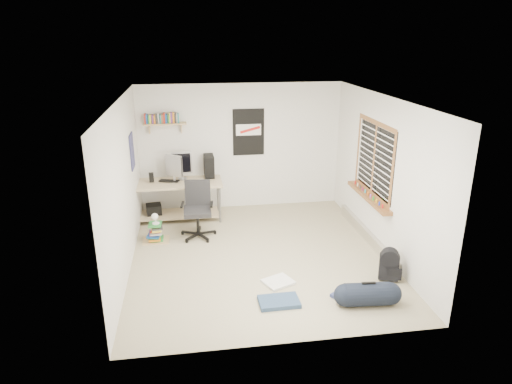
{
  "coord_description": "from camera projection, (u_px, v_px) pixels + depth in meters",
  "views": [
    {
      "loc": [
        -1.02,
        -6.55,
        3.4
      ],
      "look_at": [
        -0.0,
        0.22,
        1.0
      ],
      "focal_mm": 32.0,
      "sensor_mm": 36.0,
      "label": 1
    }
  ],
  "objects": [
    {
      "name": "backpack",
      "position": [
        389.0,
        267.0,
        6.59
      ],
      "size": [
        0.34,
        0.31,
        0.37
      ],
      "primitive_type": "cube",
      "rotation": [
        0.0,
        0.0,
        -0.4
      ],
      "color": "black",
      "rests_on": "floor"
    },
    {
      "name": "speaker_right",
      "position": [
        210.0,
        172.0,
        8.82
      ],
      "size": [
        0.11,
        0.11,
        0.19
      ],
      "primitive_type": "cube",
      "rotation": [
        0.0,
        0.0,
        0.15
      ],
      "color": "black",
      "rests_on": "desk"
    },
    {
      "name": "pc_tower",
      "position": [
        209.0,
        166.0,
        8.84
      ],
      "size": [
        0.19,
        0.39,
        0.41
      ],
      "primitive_type": "cube",
      "rotation": [
        0.0,
        0.0,
        0.01
      ],
      "color": "black",
      "rests_on": "desk"
    },
    {
      "name": "subwoofer",
      "position": [
        154.0,
        212.0,
        8.76
      ],
      "size": [
        0.31,
        0.31,
        0.31
      ],
      "primitive_type": "cube",
      "rotation": [
        0.0,
        0.0,
        0.13
      ],
      "color": "black",
      "rests_on": "floor"
    },
    {
      "name": "back_wall",
      "position": [
        241.0,
        147.0,
        9.07
      ],
      "size": [
        4.0,
        0.01,
        2.5
      ],
      "primitive_type": "cube",
      "color": "silver",
      "rests_on": "ground"
    },
    {
      "name": "right_wall",
      "position": [
        383.0,
        176.0,
        7.25
      ],
      "size": [
        0.01,
        4.5,
        2.5
      ],
      "primitive_type": "cube",
      "color": "silver",
      "rests_on": "ground"
    },
    {
      "name": "keyboard",
      "position": [
        169.0,
        181.0,
        8.58
      ],
      "size": [
        0.39,
        0.24,
        0.02
      ],
      "primitive_type": "cube",
      "rotation": [
        0.0,
        0.0,
        -0.32
      ],
      "color": "black",
      "rests_on": "desk"
    },
    {
      "name": "ceiling",
      "position": [
        259.0,
        99.0,
        6.56
      ],
      "size": [
        4.0,
        4.5,
        0.01
      ],
      "primitive_type": "cube",
      "color": "white",
      "rests_on": "ground"
    },
    {
      "name": "poster_back_wall",
      "position": [
        249.0,
        132.0,
        8.97
      ],
      "size": [
        0.62,
        0.03,
        0.92
      ],
      "primitive_type": "cube",
      "color": "black",
      "rests_on": "back_wall"
    },
    {
      "name": "wall_shelf",
      "position": [
        165.0,
        124.0,
        8.59
      ],
      "size": [
        0.8,
        0.22,
        0.24
      ],
      "primitive_type": "cube",
      "color": "tan",
      "rests_on": "back_wall"
    },
    {
      "name": "baseboard_heater",
      "position": [
        367.0,
        235.0,
        7.91
      ],
      "size": [
        0.08,
        2.5,
        0.18
      ],
      "primitive_type": "cube",
      "color": "#B7B2A8",
      "rests_on": "floor"
    },
    {
      "name": "poster_left_wall",
      "position": [
        132.0,
        151.0,
        7.73
      ],
      "size": [
        0.02,
        0.42,
        0.6
      ],
      "primitive_type": "cube",
      "color": "navy",
      "rests_on": "left_wall"
    },
    {
      "name": "left_wall",
      "position": [
        124.0,
        188.0,
        6.69
      ],
      "size": [
        0.01,
        4.5,
        2.5
      ],
      "primitive_type": "cube",
      "color": "silver",
      "rests_on": "ground"
    },
    {
      "name": "desk_lamp",
      "position": [
        156.0,
        221.0,
        7.75
      ],
      "size": [
        0.2,
        0.24,
        0.21
      ],
      "primitive_type": "cube",
      "rotation": [
        0.0,
        0.0,
        -0.42
      ],
      "color": "white",
      "rests_on": "book_stack"
    },
    {
      "name": "tshirt",
      "position": [
        278.0,
        282.0,
        6.54
      ],
      "size": [
        0.5,
        0.47,
        0.04
      ],
      "primitive_type": "cube",
      "rotation": [
        0.0,
        0.0,
        0.42
      ],
      "color": "silver",
      "rests_on": "floor"
    },
    {
      "name": "jeans_b",
      "position": [
        347.0,
        295.0,
        6.21
      ],
      "size": [
        0.47,
        0.44,
        0.05
      ],
      "primitive_type": "cube",
      "rotation": [
        0.0,
        0.0,
        0.56
      ],
      "color": "navy",
      "rests_on": "floor"
    },
    {
      "name": "book_stack",
      "position": [
        155.0,
        233.0,
        7.84
      ],
      "size": [
        0.49,
        0.41,
        0.32
      ],
      "primitive_type": "cube",
      "rotation": [
        0.0,
        0.0,
        0.04
      ],
      "color": "brown",
      "rests_on": "floor"
    },
    {
      "name": "jeans_a",
      "position": [
        279.0,
        302.0,
        6.04
      ],
      "size": [
        0.54,
        0.35,
        0.06
      ],
      "primitive_type": "cube",
      "rotation": [
        0.0,
        0.0,
        0.02
      ],
      "color": "navy",
      "rests_on": "floor"
    },
    {
      "name": "duffel_bag",
      "position": [
        368.0,
        295.0,
        5.99
      ],
      "size": [
        0.33,
        0.33,
        0.61
      ],
      "primitive_type": "cylinder",
      "rotation": [
        0.0,
        0.0,
        -0.08
      ],
      "color": "black",
      "rests_on": "floor"
    },
    {
      "name": "desk",
      "position": [
        178.0,
        201.0,
        8.71
      ],
      "size": [
        1.74,
        0.92,
        0.76
      ],
      "primitive_type": "cube",
      "rotation": [
        0.0,
        0.0,
        -0.12
      ],
      "color": "tan",
      "rests_on": "floor"
    },
    {
      "name": "floor",
      "position": [
        258.0,
        255.0,
        7.38
      ],
      "size": [
        4.0,
        4.5,
        0.01
      ],
      "primitive_type": "cube",
      "color": "gray",
      "rests_on": "ground"
    },
    {
      "name": "office_chair",
      "position": [
        197.0,
        211.0,
        7.89
      ],
      "size": [
        0.71,
        0.71,
        0.99
      ],
      "primitive_type": "cube",
      "rotation": [
        0.0,
        0.0,
        -0.11
      ],
      "color": "black",
      "rests_on": "floor"
    },
    {
      "name": "monitor_right",
      "position": [
        182.0,
        168.0,
        8.67
      ],
      "size": [
        0.39,
        0.14,
        0.42
      ],
      "primitive_type": "cube",
      "rotation": [
        0.0,
        0.0,
        0.12
      ],
      "color": "#A6A6AB",
      "rests_on": "desk"
    },
    {
      "name": "window",
      "position": [
        373.0,
        159.0,
        7.46
      ],
      "size": [
        0.1,
        1.5,
        1.26
      ],
      "primitive_type": "cube",
      "color": "brown",
      "rests_on": "right_wall"
    },
    {
      "name": "speaker_left",
      "position": [
        151.0,
        177.0,
        8.53
      ],
      "size": [
        0.09,
        0.09,
        0.17
      ],
      "primitive_type": "cube",
      "rotation": [
        0.0,
        0.0,
        0.13
      ],
      "color": "black",
      "rests_on": "desk"
    },
    {
      "name": "monitor_left",
      "position": [
        174.0,
        171.0,
        8.51
      ],
      "size": [
        0.35,
        0.29,
        0.4
      ],
      "primitive_type": "cube",
      "rotation": [
        0.0,
        0.0,
        -0.63
      ],
      "color": "#9E9FA3",
      "rests_on": "desk"
    }
  ]
}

